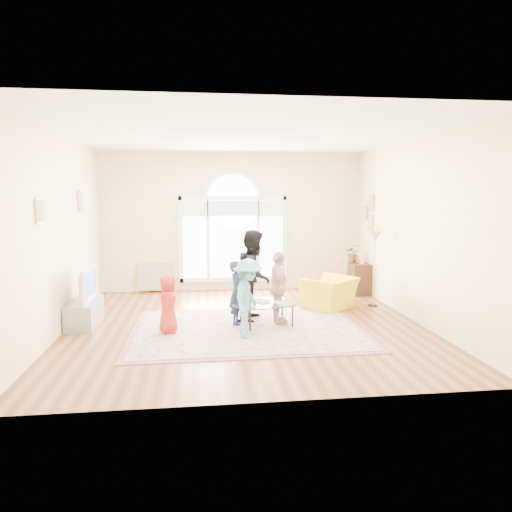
{
  "coord_description": "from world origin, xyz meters",
  "views": [
    {
      "loc": [
        -0.74,
        -7.62,
        2.22
      ],
      "look_at": [
        0.22,
        0.3,
        1.15
      ],
      "focal_mm": 32.0,
      "sensor_mm": 36.0,
      "label": 1
    }
  ],
  "objects": [
    {
      "name": "potted_plant",
      "position": [
        2.7,
        2.38,
        0.9
      ],
      "size": [
        0.42,
        0.38,
        0.41
      ],
      "primitive_type": "imported",
      "rotation": [
        0.0,
        0.0,
        -0.17
      ],
      "color": "#33722D",
      "rests_on": "plant_pedestal"
    },
    {
      "name": "tv_console",
      "position": [
        -2.75,
        0.3,
        0.21
      ],
      "size": [
        0.45,
        1.0,
        0.42
      ],
      "primitive_type": "cube",
      "color": "gray",
      "rests_on": "ground"
    },
    {
      "name": "coffee_table",
      "position": [
        0.34,
        -0.17,
        0.4
      ],
      "size": [
        1.33,
        1.02,
        0.54
      ],
      "rotation": [
        0.0,
        0.0,
        0.23
      ],
      "color": "silver",
      "rests_on": "ground"
    },
    {
      "name": "television",
      "position": [
        -2.74,
        0.3,
        0.71
      ],
      "size": [
        0.17,
        0.99,
        0.57
      ],
      "color": "black",
      "rests_on": "tv_console"
    },
    {
      "name": "side_cabinet",
      "position": [
        2.78,
        2.12,
        0.35
      ],
      "size": [
        0.4,
        0.5,
        0.7
      ],
      "primitive_type": "cube",
      "color": "black",
      "rests_on": "ground"
    },
    {
      "name": "child_navy",
      "position": [
        -0.14,
        0.01,
        0.56
      ],
      "size": [
        0.35,
        0.45,
        1.09
      ],
      "primitive_type": "imported",
      "rotation": [
        0.0,
        0.0,
        1.31
      ],
      "color": "#171F37",
      "rests_on": "area_rug"
    },
    {
      "name": "child_pink",
      "position": [
        0.56,
        -0.04,
        0.64
      ],
      "size": [
        0.3,
        0.73,
        1.25
      ],
      "primitive_type": "imported",
      "rotation": [
        0.0,
        0.0,
        1.57
      ],
      "color": "#DDA1AC",
      "rests_on": "area_rug"
    },
    {
      "name": "floor_lamp",
      "position": [
        2.67,
        1.02,
        1.28
      ],
      "size": [
        0.32,
        0.32,
        1.51
      ],
      "color": "black",
      "rests_on": "ground"
    },
    {
      "name": "child_black",
      "position": [
        0.18,
        0.26,
        0.82
      ],
      "size": [
        0.83,
        0.94,
        1.6
      ],
      "primitive_type": "imported",
      "rotation": [
        0.0,
        0.0,
        1.22
      ],
      "color": "black",
      "rests_on": "area_rug"
    },
    {
      "name": "child_blue",
      "position": [
        -0.04,
        -0.73,
        0.63
      ],
      "size": [
        0.7,
        0.9,
        1.23
      ],
      "primitive_type": "imported",
      "rotation": [
        0.0,
        0.0,
        1.22
      ],
      "color": "#5CA9C8",
      "rests_on": "area_rug"
    },
    {
      "name": "plant_pedestal",
      "position": [
        2.7,
        2.38,
        0.35
      ],
      "size": [
        0.2,
        0.2,
        0.7
      ],
      "primitive_type": "cylinder",
      "color": "white",
      "rests_on": "ground"
    },
    {
      "name": "rug_border",
      "position": [
        0.0,
        -0.32,
        0.01
      ],
      "size": [
        3.8,
        2.8,
        0.01
      ],
      "primitive_type": "cube",
      "color": "#905264",
      "rests_on": "ground"
    },
    {
      "name": "child_red",
      "position": [
        -1.29,
        -0.36,
        0.49
      ],
      "size": [
        0.31,
        0.47,
        0.94
      ],
      "primitive_type": "imported",
      "rotation": [
        0.0,
        0.0,
        1.54
      ],
      "color": "#B62A1C",
      "rests_on": "area_rug"
    },
    {
      "name": "ground",
      "position": [
        0.0,
        0.0,
        0.0
      ],
      "size": [
        6.0,
        6.0,
        0.0
      ],
      "primitive_type": "plane",
      "color": "#572F14",
      "rests_on": "ground"
    },
    {
      "name": "area_rug",
      "position": [
        0.0,
        -0.32,
        0.01
      ],
      "size": [
        3.6,
        2.6,
        0.02
      ],
      "primitive_type": "cube",
      "color": "beige",
      "rests_on": "ground"
    },
    {
      "name": "room_shell",
      "position": [
        0.01,
        2.83,
        1.57
      ],
      "size": [
        6.0,
        6.0,
        6.0
      ],
      "color": "#FCEAC4",
      "rests_on": "ground"
    },
    {
      "name": "armchair",
      "position": [
        1.75,
        0.92,
        0.31
      ],
      "size": [
        1.26,
        1.25,
        0.62
      ],
      "primitive_type": "imported",
      "rotation": [
        0.0,
        0.0,
        3.85
      ],
      "color": "yellow",
      "rests_on": "ground"
    },
    {
      "name": "leaning_picture",
      "position": [
        -1.82,
        2.9,
        0.0
      ],
      "size": [
        0.8,
        0.14,
        0.62
      ],
      "primitive_type": "cube",
      "rotation": [
        -0.14,
        0.0,
        0.0
      ],
      "color": "tan",
      "rests_on": "ground"
    }
  ]
}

